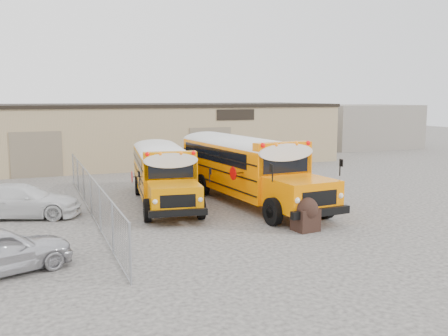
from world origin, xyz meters
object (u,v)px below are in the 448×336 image
object	(u,v)px
school_bus_right	(193,151)
car_white	(21,201)
tarp_bundle	(306,213)
school_bus_left	(152,155)

from	to	relation	value
school_bus_right	car_white	distance (m)	11.77
school_bus_right	car_white	xyz separation A→B (m)	(-9.89, -6.27, -1.18)
school_bus_right	tarp_bundle	size ratio (longest dim) A/B	8.45
tarp_bundle	car_white	bearing A→B (deg)	147.93
tarp_bundle	school_bus_left	bearing A→B (deg)	102.29
school_bus_left	school_bus_right	distance (m)	2.51
school_bus_left	school_bus_right	size ratio (longest dim) A/B	0.87
tarp_bundle	car_white	world-z (taller)	car_white
tarp_bundle	school_bus_right	bearing A→B (deg)	92.10
school_bus_left	tarp_bundle	distance (m)	13.66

